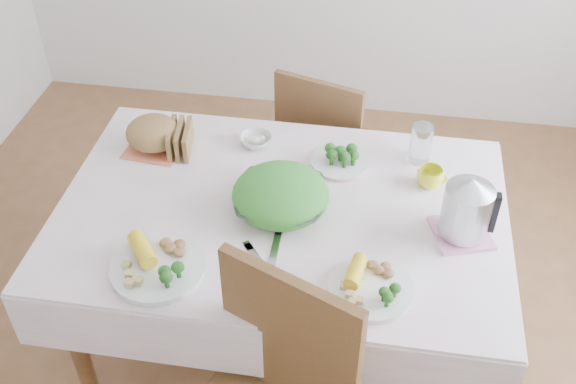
# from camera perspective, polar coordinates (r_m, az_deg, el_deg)

# --- Properties ---
(floor) EXTENTS (3.60, 3.60, 0.00)m
(floor) POSITION_cam_1_polar(r_m,az_deg,el_deg) (2.82, -0.48, -12.94)
(floor) COLOR brown
(floor) RESTS_ON ground
(dining_table) EXTENTS (1.40, 0.90, 0.75)m
(dining_table) POSITION_cam_1_polar(r_m,az_deg,el_deg) (2.53, -0.52, -7.90)
(dining_table) COLOR brown
(dining_table) RESTS_ON floor
(tablecloth) EXTENTS (1.50, 1.00, 0.01)m
(tablecloth) POSITION_cam_1_polar(r_m,az_deg,el_deg) (2.26, -0.58, -1.50)
(tablecloth) COLOR white
(tablecloth) RESTS_ON dining_table
(chair_far) EXTENTS (0.50, 0.50, 0.89)m
(chair_far) POSITION_cam_1_polar(r_m,az_deg,el_deg) (3.04, 3.82, 4.10)
(chair_far) COLOR brown
(chair_far) RESTS_ON floor
(salad_bowl) EXTENTS (0.31, 0.31, 0.07)m
(salad_bowl) POSITION_cam_1_polar(r_m,az_deg,el_deg) (2.23, -0.62, -0.77)
(salad_bowl) COLOR white
(salad_bowl) RESTS_ON tablecloth
(dinner_plate_left) EXTENTS (0.36, 0.36, 0.02)m
(dinner_plate_left) POSITION_cam_1_polar(r_m,az_deg,el_deg) (2.08, -10.94, -6.38)
(dinner_plate_left) COLOR white
(dinner_plate_left) RESTS_ON tablecloth
(dinner_plate_right) EXTENTS (0.35, 0.35, 0.02)m
(dinner_plate_right) POSITION_cam_1_polar(r_m,az_deg,el_deg) (2.01, 7.01, -8.10)
(dinner_plate_right) COLOR white
(dinner_plate_right) RESTS_ON tablecloth
(broccoli_plate) EXTENTS (0.25, 0.25, 0.02)m
(broccoli_plate) POSITION_cam_1_polar(r_m,az_deg,el_deg) (2.44, 4.42, 2.55)
(broccoli_plate) COLOR beige
(broccoli_plate) RESTS_ON tablecloth
(napkin) EXTENTS (0.22, 0.22, 0.00)m
(napkin) POSITION_cam_1_polar(r_m,az_deg,el_deg) (2.57, -11.15, 3.78)
(napkin) COLOR #FF805A
(napkin) RESTS_ON tablecloth
(bread_loaf) EXTENTS (0.21, 0.20, 0.12)m
(bread_loaf) POSITION_cam_1_polar(r_m,az_deg,el_deg) (2.54, -11.31, 4.79)
(bread_loaf) COLOR brown
(bread_loaf) RESTS_ON napkin
(fruit_bowl) EXTENTS (0.12, 0.12, 0.04)m
(fruit_bowl) POSITION_cam_1_polar(r_m,az_deg,el_deg) (2.53, -2.71, 4.40)
(fruit_bowl) COLOR white
(fruit_bowl) RESTS_ON tablecloth
(yellow_mug) EXTENTS (0.11, 0.11, 0.07)m
(yellow_mug) POSITION_cam_1_polar(r_m,az_deg,el_deg) (2.37, 11.93, 1.21)
(yellow_mug) COLOR yellow
(yellow_mug) RESTS_ON tablecloth
(glass_tumbler) EXTENTS (0.10, 0.10, 0.15)m
(glass_tumbler) POSITION_cam_1_polar(r_m,az_deg,el_deg) (2.47, 11.15, 3.87)
(glass_tumbler) COLOR white
(glass_tumbler) RESTS_ON tablecloth
(pink_tray) EXTENTS (0.22, 0.22, 0.01)m
(pink_tray) POSITION_cam_1_polar(r_m,az_deg,el_deg) (2.23, 14.42, -3.36)
(pink_tray) COLOR pink
(pink_tray) RESTS_ON tablecloth
(electric_kettle) EXTENTS (0.19, 0.19, 0.21)m
(electric_kettle) POSITION_cam_1_polar(r_m,az_deg,el_deg) (2.15, 14.91, -1.20)
(electric_kettle) COLOR #B2B5BA
(electric_kettle) RESTS_ON pink_tray
(fork_left) EXTENTS (0.14, 0.17, 0.00)m
(fork_left) POSITION_cam_1_polar(r_m,az_deg,el_deg) (2.07, -2.29, -6.07)
(fork_left) COLOR silver
(fork_left) RESTS_ON tablecloth
(fork_right) EXTENTS (0.03, 0.20, 0.00)m
(fork_right) POSITION_cam_1_polar(r_m,az_deg,el_deg) (2.11, -1.14, -4.98)
(fork_right) COLOR silver
(fork_right) RESTS_ON tablecloth
(knife) EXTENTS (0.16, 0.05, 0.00)m
(knife) POSITION_cam_1_polar(r_m,az_deg,el_deg) (2.05, -3.01, -6.86)
(knife) COLOR silver
(knife) RESTS_ON tablecloth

